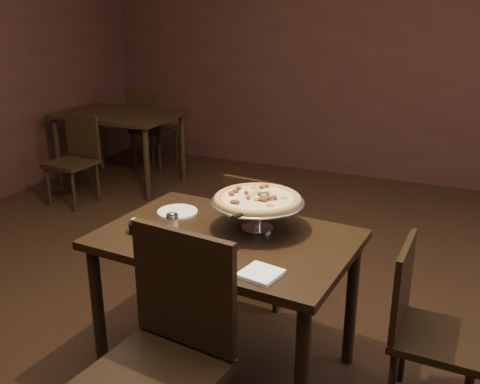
% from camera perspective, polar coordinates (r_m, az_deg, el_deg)
% --- Properties ---
extents(room, '(6.04, 7.04, 2.84)m').
position_cam_1_polar(room, '(2.44, -1.55, 10.41)').
color(room, black).
rests_on(room, ground).
extents(dining_table, '(1.24, 0.88, 0.74)m').
position_cam_1_polar(dining_table, '(2.59, -1.47, -6.66)').
color(dining_table, black).
rests_on(dining_table, ground).
extents(background_table, '(1.19, 0.80, 0.75)m').
position_cam_1_polar(background_table, '(5.60, -12.78, 7.23)').
color(background_table, black).
rests_on(background_table, ground).
extents(pizza_stand, '(0.46, 0.46, 0.19)m').
position_cam_1_polar(pizza_stand, '(2.57, 1.89, -0.80)').
color(pizza_stand, silver).
rests_on(pizza_stand, dining_table).
extents(parmesan_shaker, '(0.06, 0.06, 0.10)m').
position_cam_1_polar(parmesan_shaker, '(2.59, -7.23, -3.25)').
color(parmesan_shaker, beige).
rests_on(parmesan_shaker, dining_table).
extents(pepper_flake_shaker, '(0.05, 0.05, 0.09)m').
position_cam_1_polar(pepper_flake_shaker, '(2.44, -7.72, -4.89)').
color(pepper_flake_shaker, maroon).
rests_on(pepper_flake_shaker, dining_table).
extents(packet_caddy, '(0.08, 0.08, 0.07)m').
position_cam_1_polar(packet_caddy, '(2.62, -10.87, -3.67)').
color(packet_caddy, black).
rests_on(packet_caddy, dining_table).
extents(napkin_stack, '(0.18, 0.18, 0.02)m').
position_cam_1_polar(napkin_stack, '(2.19, 2.23, -8.70)').
color(napkin_stack, white).
rests_on(napkin_stack, dining_table).
extents(plate_left, '(0.21, 0.21, 0.01)m').
position_cam_1_polar(plate_left, '(2.84, -6.68, -2.10)').
color(plate_left, white).
rests_on(plate_left, dining_table).
extents(plate_near, '(0.25, 0.25, 0.01)m').
position_cam_1_polar(plate_near, '(2.29, -4.05, -7.43)').
color(plate_near, white).
rests_on(plate_near, dining_table).
extents(serving_spatula, '(0.16, 0.16, 0.02)m').
position_cam_1_polar(serving_spatula, '(2.39, 0.37, -2.44)').
color(serving_spatula, silver).
rests_on(serving_spatula, pizza_stand).
extents(chair_far, '(0.43, 0.43, 0.83)m').
position_cam_1_polar(chair_far, '(3.29, 2.26, -4.42)').
color(chair_far, black).
rests_on(chair_far, ground).
extents(chair_near, '(0.51, 0.51, 0.99)m').
position_cam_1_polar(chair_near, '(2.13, -7.99, -16.51)').
color(chair_near, black).
rests_on(chair_near, ground).
extents(chair_side, '(0.39, 0.39, 0.81)m').
position_cam_1_polar(chair_side, '(2.57, 19.01, -13.18)').
color(chair_side, black).
rests_on(chair_side, ground).
extents(bg_chair_far, '(0.44, 0.44, 0.92)m').
position_cam_1_polar(bg_chair_far, '(6.11, -9.53, 7.06)').
color(bg_chair_far, black).
rests_on(bg_chair_far, ground).
extents(bg_chair_near, '(0.41, 0.41, 0.83)m').
position_cam_1_polar(bg_chair_near, '(5.20, -17.12, 3.72)').
color(bg_chair_near, black).
rests_on(bg_chair_near, ground).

